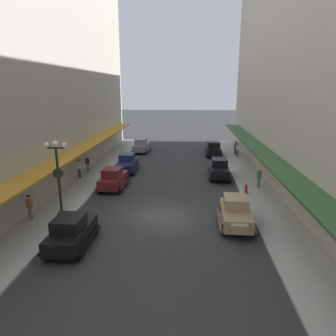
% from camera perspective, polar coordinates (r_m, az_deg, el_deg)
% --- Properties ---
extents(ground_plane, '(200.00, 200.00, 0.00)m').
position_cam_1_polar(ground_plane, '(21.04, -1.11, -8.93)').
color(ground_plane, '#2D2D30').
extents(sidewalk_left, '(3.00, 60.00, 0.15)m').
position_cam_1_polar(sidewalk_left, '(22.87, -20.36, -7.70)').
color(sidewalk_left, '#A8A59E').
rests_on(sidewalk_left, ground).
extents(sidewalk_right, '(3.00, 60.00, 0.15)m').
position_cam_1_polar(sidewalk_right, '(21.73, 19.25, -8.79)').
color(sidewalk_right, '#A8A59E').
rests_on(sidewalk_right, ground).
extents(parked_car_0, '(2.19, 4.28, 1.84)m').
position_cam_1_polar(parked_car_0, '(17.70, -17.46, -11.06)').
color(parked_car_0, black).
rests_on(parked_car_0, ground).
extents(parked_car_1, '(2.29, 4.31, 1.84)m').
position_cam_1_polar(parked_car_1, '(41.20, -4.95, 4.20)').
color(parked_car_1, slate).
rests_on(parked_car_1, ground).
extents(parked_car_2, '(2.15, 4.26, 1.84)m').
position_cam_1_polar(parked_car_2, '(31.82, -7.62, 0.98)').
color(parked_car_2, '#19234C').
rests_on(parked_car_2, ground).
extents(parked_car_3, '(2.27, 4.31, 1.84)m').
position_cam_1_polar(parked_car_3, '(19.80, 12.42, -7.88)').
color(parked_car_3, '#997F5B').
rests_on(parked_car_3, ground).
extents(parked_car_4, '(2.20, 4.28, 1.84)m').
position_cam_1_polar(parked_car_4, '(39.30, 8.41, 3.58)').
color(parked_car_4, black).
rests_on(parked_car_4, ground).
extents(parked_car_5, '(2.24, 4.30, 1.84)m').
position_cam_1_polar(parked_car_5, '(29.72, 9.48, -0.08)').
color(parked_car_5, black).
rests_on(parked_car_5, ground).
extents(parked_car_6, '(2.27, 4.31, 1.84)m').
position_cam_1_polar(parked_car_6, '(26.67, -10.11, -1.83)').
color(parked_car_6, '#591919').
rests_on(parked_car_6, ground).
extents(lamp_post_with_clock, '(1.42, 0.44, 5.16)m').
position_cam_1_polar(lamp_post_with_clock, '(20.48, -19.61, -1.60)').
color(lamp_post_with_clock, black).
rests_on(lamp_post_with_clock, sidewalk_left).
extents(fire_hydrant, '(0.24, 0.24, 0.82)m').
position_cam_1_polar(fire_hydrant, '(25.36, 14.26, -3.84)').
color(fire_hydrant, '#B21E19').
rests_on(fire_hydrant, sidewalk_right).
extents(pedestrian_0, '(0.36, 0.24, 1.64)m').
position_cam_1_polar(pedestrian_0, '(31.87, -14.67, 0.73)').
color(pedestrian_0, slate).
rests_on(pedestrian_0, sidewalk_left).
extents(pedestrian_1, '(0.36, 0.28, 1.67)m').
position_cam_1_polar(pedestrian_1, '(38.73, 12.75, 3.31)').
color(pedestrian_1, '#2D2D33').
rests_on(pedestrian_1, sidewalk_right).
extents(pedestrian_2, '(0.36, 0.28, 1.67)m').
position_cam_1_polar(pedestrian_2, '(21.67, -24.22, -6.68)').
color(pedestrian_2, slate).
rests_on(pedestrian_2, sidewalk_left).
extents(pedestrian_3, '(0.36, 0.28, 1.67)m').
position_cam_1_polar(pedestrian_3, '(40.00, 12.38, 3.69)').
color(pedestrian_3, '#2D2D33').
rests_on(pedestrian_3, sidewalk_right).
extents(pedestrian_4, '(0.36, 0.28, 1.67)m').
position_cam_1_polar(pedestrian_4, '(30.14, -16.12, -0.13)').
color(pedestrian_4, '#2D2D33').
rests_on(pedestrian_4, sidewalk_left).
extents(pedestrian_5, '(0.36, 0.24, 1.64)m').
position_cam_1_polar(pedestrian_5, '(27.13, 16.49, -1.83)').
color(pedestrian_5, slate).
rests_on(pedestrian_5, sidewalk_right).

